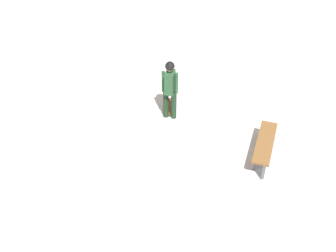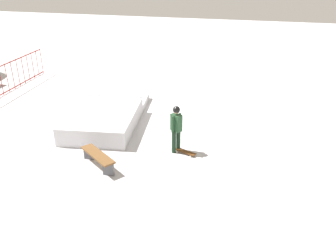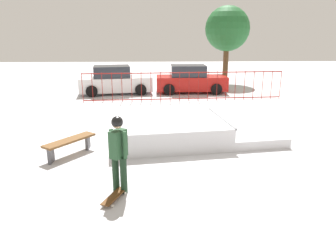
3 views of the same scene
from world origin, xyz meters
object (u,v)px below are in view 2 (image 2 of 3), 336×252
skater (176,126)px  park_bench (98,157)px  skateboard (185,152)px  skate_ramp (106,116)px

skater → park_bench: size_ratio=1.13×
skateboard → park_bench: park_bench is taller
skater → skateboard: bearing=-161.9°
skater → park_bench: (-1.66, 2.23, -0.65)m
skate_ramp → skater: size_ratio=3.31×
skate_ramp → skateboard: bearing=-122.8°
skater → park_bench: 2.86m
skateboard → park_bench: 3.04m
skater → skate_ramp: bearing=6.4°
skater → park_bench: bearing=69.0°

